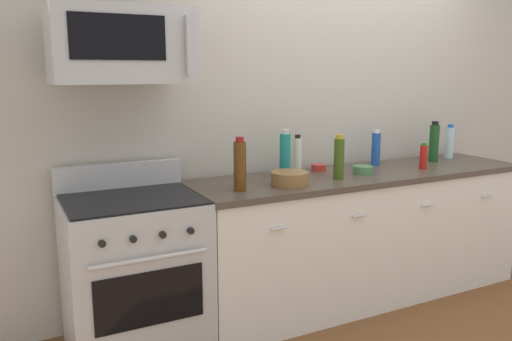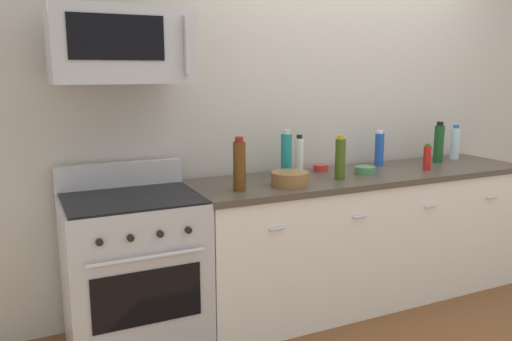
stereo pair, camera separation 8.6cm
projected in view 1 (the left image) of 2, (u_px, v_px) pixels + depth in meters
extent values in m
plane|color=brown|center=(359.00, 295.00, 3.76)|extent=(6.74, 6.74, 0.00)
cube|color=#B7B2A8|center=(332.00, 107.00, 3.86)|extent=(5.61, 0.10, 2.70)
cube|color=silver|center=(362.00, 238.00, 3.68)|extent=(2.49, 0.62, 0.88)
cube|color=#473D33|center=(364.00, 175.00, 3.59)|extent=(2.52, 0.65, 0.04)
cube|color=black|center=(385.00, 304.00, 3.51)|extent=(2.49, 0.02, 0.10)
cylinder|color=silver|center=(278.00, 229.00, 2.96)|extent=(0.10, 0.02, 0.02)
cylinder|color=silver|center=(359.00, 216.00, 3.21)|extent=(0.10, 0.02, 0.02)
cylinder|color=silver|center=(428.00, 205.00, 3.47)|extent=(0.10, 0.02, 0.02)
cylinder|color=silver|center=(487.00, 196.00, 3.73)|extent=(0.10, 0.02, 0.02)
cube|color=#B7BABF|center=(135.00, 276.00, 2.95)|extent=(0.76, 0.64, 0.91)
cube|color=black|center=(150.00, 299.00, 2.67)|extent=(0.58, 0.01, 0.30)
cylinder|color=#B7BABF|center=(150.00, 259.00, 2.60)|extent=(0.61, 0.02, 0.02)
cube|color=#B7BABF|center=(119.00, 176.00, 3.10)|extent=(0.76, 0.06, 0.16)
cube|color=black|center=(131.00, 199.00, 2.86)|extent=(0.73, 0.61, 0.01)
cylinder|color=black|center=(102.00, 244.00, 2.49)|extent=(0.04, 0.02, 0.04)
cylinder|color=black|center=(133.00, 239.00, 2.56)|extent=(0.04, 0.02, 0.04)
cylinder|color=black|center=(163.00, 235.00, 2.63)|extent=(0.04, 0.02, 0.04)
cylinder|color=black|center=(191.00, 231.00, 2.70)|extent=(0.04, 0.02, 0.04)
cube|color=#B7BABF|center=(122.00, 46.00, 2.75)|extent=(0.74, 0.40, 0.40)
cube|color=black|center=(119.00, 37.00, 2.53)|extent=(0.48, 0.01, 0.22)
cube|color=#B7BABF|center=(188.00, 45.00, 2.69)|extent=(0.02, 0.04, 0.30)
cylinder|color=silver|center=(449.00, 143.00, 4.15)|extent=(0.07, 0.07, 0.25)
cylinder|color=blue|center=(451.00, 126.00, 4.12)|extent=(0.04, 0.04, 0.02)
cylinder|color=silver|center=(297.00, 156.00, 3.54)|extent=(0.06, 0.06, 0.24)
cylinder|color=black|center=(298.00, 136.00, 3.51)|extent=(0.04, 0.04, 0.02)
cylinder|color=#19471E|center=(434.00, 143.00, 3.98)|extent=(0.07, 0.07, 0.29)
cylinder|color=black|center=(435.00, 123.00, 3.95)|extent=(0.05, 0.05, 0.03)
cylinder|color=#59330F|center=(240.00, 166.00, 3.01)|extent=(0.07, 0.07, 0.29)
cylinder|color=maroon|center=(240.00, 139.00, 2.98)|extent=(0.05, 0.05, 0.03)
cylinder|color=#385114|center=(339.00, 159.00, 3.34)|extent=(0.07, 0.07, 0.26)
cylinder|color=#B29919|center=(340.00, 137.00, 3.32)|extent=(0.04, 0.04, 0.03)
cylinder|color=#197F7A|center=(285.00, 155.00, 3.41)|extent=(0.07, 0.07, 0.29)
cylinder|color=beige|center=(285.00, 132.00, 3.38)|extent=(0.05, 0.05, 0.03)
cylinder|color=#B21914|center=(423.00, 157.00, 3.69)|extent=(0.05, 0.05, 0.17)
cylinder|color=#19721E|center=(424.00, 144.00, 3.67)|extent=(0.04, 0.04, 0.02)
cylinder|color=#1E4CA5|center=(376.00, 149.00, 3.83)|extent=(0.07, 0.07, 0.24)
cylinder|color=silver|center=(377.00, 131.00, 3.81)|extent=(0.04, 0.04, 0.02)
cylinder|color=#B72D28|center=(319.00, 167.00, 3.64)|extent=(0.11, 0.11, 0.04)
torus|color=#B72D28|center=(319.00, 165.00, 3.64)|extent=(0.11, 0.11, 0.01)
cylinder|color=#B72D28|center=(319.00, 170.00, 3.65)|extent=(0.06, 0.06, 0.01)
cylinder|color=#477A4C|center=(363.00, 170.00, 3.53)|extent=(0.14, 0.14, 0.05)
torus|color=#477A4C|center=(363.00, 166.00, 3.53)|extent=(0.14, 0.14, 0.01)
cylinder|color=#477A4C|center=(363.00, 173.00, 3.53)|extent=(0.08, 0.08, 0.01)
cylinder|color=brown|center=(290.00, 178.00, 3.17)|extent=(0.24, 0.24, 0.08)
torus|color=brown|center=(290.00, 173.00, 3.17)|extent=(0.24, 0.24, 0.01)
cylinder|color=brown|center=(290.00, 184.00, 3.18)|extent=(0.13, 0.13, 0.01)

